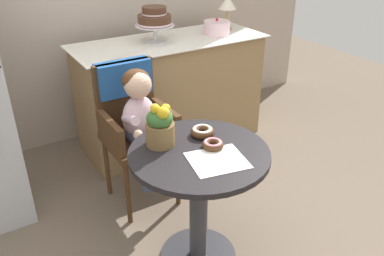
{
  "coord_description": "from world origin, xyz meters",
  "views": [
    {
      "loc": [
        -0.93,
        -1.45,
        1.76
      ],
      "look_at": [
        0.05,
        0.15,
        0.77
      ],
      "focal_mm": 37.38,
      "sensor_mm": 36.0,
      "label": 1
    }
  ],
  "objects": [
    {
      "name": "ground_plane",
      "position": [
        0.0,
        0.0,
        0.0
      ],
      "size": [
        8.0,
        8.0,
        0.0
      ],
      "primitive_type": "plane",
      "color": "#6B5B4C"
    },
    {
      "name": "round_layer_cake",
      "position": [
        0.97,
        1.26,
        0.96
      ],
      "size": [
        0.22,
        0.22,
        0.13
      ],
      "color": "silver",
      "rests_on": "display_counter"
    },
    {
      "name": "seated_child",
      "position": [
        -0.04,
        0.61,
        0.68
      ],
      "size": [
        0.27,
        0.32,
        0.73
      ],
      "color": "silver",
      "rests_on": "ground"
    },
    {
      "name": "tiered_cake_stand",
      "position": [
        0.42,
        1.3,
        1.08
      ],
      "size": [
        0.3,
        0.3,
        0.27
      ],
      "color": "silver",
      "rests_on": "display_counter"
    },
    {
      "name": "wicker_chair",
      "position": [
        -0.04,
        0.76,
        0.64
      ],
      "size": [
        0.42,
        0.45,
        0.95
      ],
      "rotation": [
        0.0,
        0.0,
        0.02
      ],
      "color": "#472D19",
      "rests_on": "ground"
    },
    {
      "name": "cafe_table",
      "position": [
        0.0,
        0.0,
        0.51
      ],
      "size": [
        0.72,
        0.72,
        0.72
      ],
      "color": "black",
      "rests_on": "ground"
    },
    {
      "name": "flower_vase",
      "position": [
        -0.13,
        0.16,
        0.83
      ],
      "size": [
        0.15,
        0.15,
        0.23
      ],
      "color": "brown",
      "rests_on": "cafe_table"
    },
    {
      "name": "table_lamp",
      "position": [
        1.13,
        1.34,
        1.12
      ],
      "size": [
        0.15,
        0.15,
        0.28
      ],
      "color": "#B28C47",
      "rests_on": "display_counter"
    },
    {
      "name": "display_counter",
      "position": [
        0.55,
        1.3,
        0.45
      ],
      "size": [
        1.56,
        0.62,
        0.9
      ],
      "color": "#93754C",
      "rests_on": "ground"
    },
    {
      "name": "paper_napkin",
      "position": [
        0.03,
        -0.12,
        0.72
      ],
      "size": [
        0.31,
        0.29,
        0.0
      ],
      "primitive_type": "cube",
      "rotation": [
        0.0,
        0.0,
        -0.2
      ],
      "color": "white",
      "rests_on": "cafe_table"
    },
    {
      "name": "donut_mid",
      "position": [
        0.08,
        -0.01,
        0.74
      ],
      "size": [
        0.11,
        0.11,
        0.04
      ],
      "color": "#4C2D19",
      "rests_on": "cafe_table"
    },
    {
      "name": "donut_front",
      "position": [
        0.1,
        0.13,
        0.75
      ],
      "size": [
        0.13,
        0.13,
        0.05
      ],
      "color": "#4C2D19",
      "rests_on": "cafe_table"
    }
  ]
}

